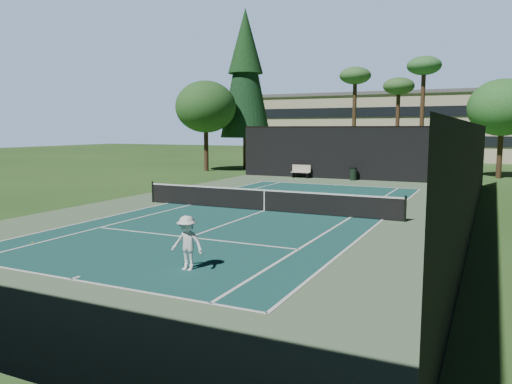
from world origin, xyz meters
TOP-DOWN VIEW (x-y plane):
  - ground at (0.00, 0.00)m, footprint 160.00×160.00m
  - apron_slab at (0.00, 0.00)m, footprint 18.00×32.00m
  - court_surface at (0.00, 0.00)m, footprint 10.97×23.77m
  - court_lines at (0.00, 0.00)m, footprint 11.07×23.87m
  - tennis_net at (0.00, 0.00)m, footprint 12.90×0.10m
  - fence at (0.00, 0.06)m, footprint 18.04×32.05m
  - player at (2.19, -9.84)m, footprint 0.98×0.57m
  - tennis_ball_a at (-4.28, -9.40)m, footprint 0.06×0.06m
  - tennis_ball_b at (-1.16, 1.05)m, footprint 0.07×0.07m
  - tennis_ball_c at (-0.03, 3.55)m, footprint 0.06×0.06m
  - tennis_ball_d at (-3.12, 5.34)m, footprint 0.08×0.08m
  - park_bench at (-3.96, 15.61)m, footprint 1.50×0.45m
  - trash_bin at (0.20, 15.57)m, footprint 0.56×0.56m
  - pine_tree at (-12.00, 22.00)m, footprint 4.80×4.80m
  - palm_a at (-2.00, 24.00)m, footprint 2.80×2.80m
  - palm_b at (1.50, 26.00)m, footprint 2.80×2.80m
  - palm_c at (4.00, 23.00)m, footprint 2.80×2.80m
  - decid_tree_a at (10.00, 22.00)m, footprint 5.12×5.12m
  - decid_tree_c at (-14.00, 18.00)m, footprint 5.44×5.44m
  - campus_building at (0.00, 45.98)m, footprint 40.50×12.50m

SIDE VIEW (x-z plane):
  - ground at x=0.00m, z-range 0.00..0.00m
  - apron_slab at x=0.00m, z-range 0.00..0.01m
  - court_surface at x=0.00m, z-range 0.01..0.02m
  - court_lines at x=0.00m, z-range 0.02..0.02m
  - tennis_ball_a at x=-4.28m, z-range 0.00..0.06m
  - tennis_ball_c at x=-0.03m, z-range 0.00..0.06m
  - tennis_ball_b at x=-1.16m, z-range 0.00..0.07m
  - tennis_ball_d at x=-3.12m, z-range 0.00..0.08m
  - trash_bin at x=0.20m, z-range 0.01..0.95m
  - park_bench at x=-3.96m, z-range 0.03..1.06m
  - tennis_net at x=0.00m, z-range 0.01..1.11m
  - player at x=2.19m, z-range 0.00..1.50m
  - fence at x=0.00m, z-range -0.01..4.02m
  - campus_building at x=0.00m, z-range 0.06..8.36m
  - decid_tree_a at x=10.00m, z-range 1.61..9.23m
  - decid_tree_c at x=-14.00m, z-range 1.72..9.81m
  - palm_b at x=1.50m, z-range 3.15..11.57m
  - palm_a at x=-2.00m, z-range 3.53..12.85m
  - palm_c at x=4.00m, z-range 3.72..13.49m
  - pine_tree at x=-12.00m, z-range 2.05..17.05m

